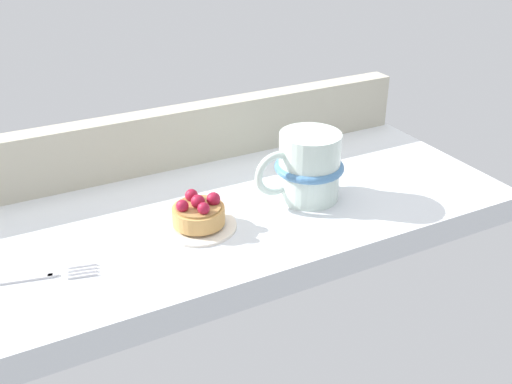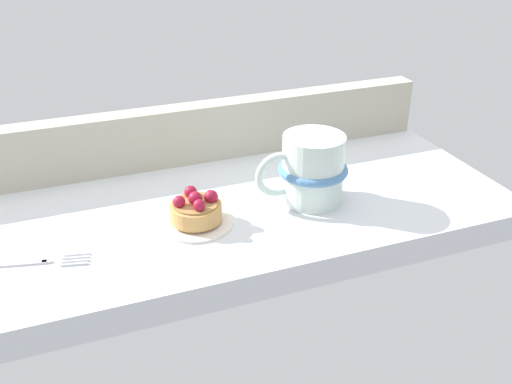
% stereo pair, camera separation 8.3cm
% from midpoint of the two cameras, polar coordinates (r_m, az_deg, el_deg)
% --- Properties ---
extents(ground_plane, '(0.89, 0.37, 0.04)m').
position_cam_midpoint_polar(ground_plane, '(0.87, -1.70, -2.60)').
color(ground_plane, silver).
extents(window_rail_back, '(0.88, 0.04, 0.10)m').
position_cam_midpoint_polar(window_rail_back, '(0.98, -4.98, 5.49)').
color(window_rail_back, '#B2AD99').
rests_on(window_rail_back, ground_plane).
extents(dessert_plate, '(0.10, 0.10, 0.01)m').
position_cam_midpoint_polar(dessert_plate, '(0.82, -2.91, -2.98)').
color(dessert_plate, silver).
rests_on(dessert_plate, ground_plane).
extents(raspberry_tart, '(0.07, 0.07, 0.04)m').
position_cam_midpoint_polar(raspberry_tart, '(0.81, -2.93, -1.71)').
color(raspberry_tart, tan).
rests_on(raspberry_tart, dessert_plate).
extents(coffee_mug, '(0.14, 0.10, 0.10)m').
position_cam_midpoint_polar(coffee_mug, '(0.86, 8.14, 2.14)').
color(coffee_mug, silver).
rests_on(coffee_mug, ground_plane).
extents(dessert_fork, '(0.16, 0.05, 0.01)m').
position_cam_midpoint_polar(dessert_fork, '(0.77, -18.70, -6.59)').
color(dessert_fork, silver).
rests_on(dessert_fork, ground_plane).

